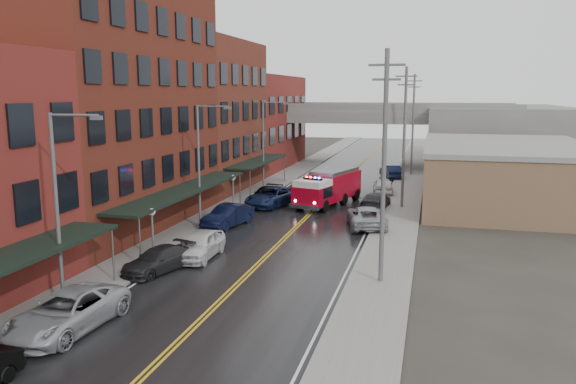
# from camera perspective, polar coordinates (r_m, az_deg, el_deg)

# --- Properties ---
(road) EXTENTS (11.00, 160.00, 0.02)m
(road) POSITION_cam_1_polar(r_m,az_deg,el_deg) (45.52, 2.03, -2.44)
(road) COLOR black
(road) RESTS_ON ground
(sidewalk_left) EXTENTS (3.00, 160.00, 0.15)m
(sidewalk_left) POSITION_cam_1_polar(r_m,az_deg,el_deg) (47.57, -6.59, -1.87)
(sidewalk_left) COLOR slate
(sidewalk_left) RESTS_ON ground
(sidewalk_right) EXTENTS (3.00, 160.00, 0.15)m
(sidewalk_right) POSITION_cam_1_polar(r_m,az_deg,el_deg) (44.55, 11.25, -2.82)
(sidewalk_right) COLOR slate
(sidewalk_right) RESTS_ON ground
(curb_left) EXTENTS (0.30, 160.00, 0.15)m
(curb_left) POSITION_cam_1_polar(r_m,az_deg,el_deg) (47.01, -4.71, -1.98)
(curb_left) COLOR gray
(curb_left) RESTS_ON ground
(curb_right) EXTENTS (0.30, 160.00, 0.15)m
(curb_right) POSITION_cam_1_polar(r_m,az_deg,el_deg) (44.67, 9.14, -2.72)
(curb_right) COLOR gray
(curb_right) RESTS_ON ground
(brick_building_b) EXTENTS (9.00, 20.00, 18.00)m
(brick_building_b) POSITION_cam_1_polar(r_m,az_deg,el_deg) (42.97, -17.82, 8.44)
(brick_building_b) COLOR #592717
(brick_building_b) RESTS_ON ground
(brick_building_c) EXTENTS (9.00, 15.00, 15.00)m
(brick_building_c) POSITION_cam_1_polar(r_m,az_deg,el_deg) (58.58, -8.56, 7.65)
(brick_building_c) COLOR maroon
(brick_building_c) RESTS_ON ground
(brick_building_far) EXTENTS (9.00, 20.00, 12.00)m
(brick_building_far) POSITION_cam_1_polar(r_m,az_deg,el_deg) (75.06, -3.30, 7.11)
(brick_building_far) COLOR maroon
(brick_building_far) RESTS_ON ground
(tan_building) EXTENTS (14.00, 22.00, 5.00)m
(tan_building) POSITION_cam_1_polar(r_m,az_deg,el_deg) (54.30, 21.17, 1.60)
(tan_building) COLOR #836546
(tan_building) RESTS_ON ground
(right_far_block) EXTENTS (18.00, 30.00, 8.00)m
(right_far_block) POSITION_cam_1_polar(r_m,az_deg,el_deg) (84.04, 20.30, 5.45)
(right_far_block) COLOR slate
(right_far_block) RESTS_ON ground
(awning_1) EXTENTS (2.60, 18.00, 3.09)m
(awning_1) POSITION_cam_1_polar(r_m,az_deg,el_deg) (40.77, -10.44, 0.19)
(awning_1) COLOR black
(awning_1) RESTS_ON ground
(awning_2) EXTENTS (2.60, 13.00, 3.09)m
(awning_2) POSITION_cam_1_polar(r_m,az_deg,el_deg) (56.94, -3.04, 3.12)
(awning_2) COLOR black
(awning_2) RESTS_ON ground
(globe_lamp_1) EXTENTS (0.44, 0.44, 3.12)m
(globe_lamp_1) POSITION_cam_1_polar(r_m,az_deg,el_deg) (34.28, -13.64, -2.95)
(globe_lamp_1) COLOR #59595B
(globe_lamp_1) RESTS_ON ground
(globe_lamp_2) EXTENTS (0.44, 0.44, 3.12)m
(globe_lamp_2) POSITION_cam_1_polar(r_m,az_deg,el_deg) (46.85, -5.62, 0.75)
(globe_lamp_2) COLOR #59595B
(globe_lamp_2) RESTS_ON ground
(street_lamp_0) EXTENTS (2.64, 0.22, 9.00)m
(street_lamp_0) POSITION_cam_1_polar(r_m,az_deg,el_deg) (27.17, -22.08, -0.60)
(street_lamp_0) COLOR #59595B
(street_lamp_0) RESTS_ON ground
(street_lamp_1) EXTENTS (2.64, 0.22, 9.00)m
(street_lamp_1) POSITION_cam_1_polar(r_m,az_deg,el_deg) (40.98, -8.75, 3.40)
(street_lamp_1) COLOR #59595B
(street_lamp_1) RESTS_ON ground
(street_lamp_2) EXTENTS (2.64, 0.22, 9.00)m
(street_lamp_2) POSITION_cam_1_polar(r_m,az_deg,el_deg) (55.97, -2.30, 5.27)
(street_lamp_2) COLOR #59595B
(street_lamp_2) RESTS_ON ground
(utility_pole_0) EXTENTS (1.80, 0.24, 12.00)m
(utility_pole_0) POSITION_cam_1_polar(r_m,az_deg,el_deg) (28.72, 9.73, 2.80)
(utility_pole_0) COLOR #59595B
(utility_pole_0) RESTS_ON ground
(utility_pole_1) EXTENTS (1.80, 0.24, 12.00)m
(utility_pole_1) POSITION_cam_1_polar(r_m,az_deg,el_deg) (48.59, 11.73, 5.66)
(utility_pole_1) COLOR #59595B
(utility_pole_1) RESTS_ON ground
(utility_pole_2) EXTENTS (1.80, 0.24, 12.00)m
(utility_pole_2) POSITION_cam_1_polar(r_m,az_deg,el_deg) (68.54, 12.58, 6.86)
(utility_pole_2) COLOR #59595B
(utility_pole_2) RESTS_ON ground
(overpass) EXTENTS (40.00, 10.00, 7.50)m
(overpass) POSITION_cam_1_polar(r_m,az_deg,el_deg) (76.10, 7.30, 7.07)
(overpass) COLOR slate
(overpass) RESTS_ON ground
(fire_truck) EXTENTS (5.16, 8.84, 3.08)m
(fire_truck) POSITION_cam_1_polar(r_m,az_deg,el_deg) (49.68, 4.07, 0.55)
(fire_truck) COLOR #A0071C
(fire_truck) RESTS_ON ground
(parked_car_left_2) EXTENTS (3.11, 6.07, 1.64)m
(parked_car_left_2) POSITION_cam_1_polar(r_m,az_deg,el_deg) (25.72, -21.52, -11.26)
(parked_car_left_2) COLOR #9DA0A4
(parked_car_left_2) RESTS_ON ground
(parked_car_left_3) EXTENTS (3.20, 5.01, 1.35)m
(parked_car_left_3) POSITION_cam_1_polar(r_m,az_deg,el_deg) (32.29, -13.03, -6.73)
(parked_car_left_3) COLOR #242426
(parked_car_left_3) RESTS_ON ground
(parked_car_left_4) EXTENTS (2.06, 4.89, 1.65)m
(parked_car_left_4) POSITION_cam_1_polar(r_m,az_deg,el_deg) (34.37, -8.95, -5.31)
(parked_car_left_4) COLOR silver
(parked_car_left_4) RESTS_ON ground
(parked_car_left_5) EXTENTS (2.87, 5.20, 1.62)m
(parked_car_left_5) POSITION_cam_1_polar(r_m,az_deg,el_deg) (42.08, -6.10, -2.41)
(parked_car_left_5) COLOR black
(parked_car_left_5) RESTS_ON ground
(parked_car_left_6) EXTENTS (4.44, 6.54, 1.66)m
(parked_car_left_6) POSITION_cam_1_polar(r_m,az_deg,el_deg) (49.32, -1.57, -0.49)
(parked_car_left_6) COLOR #14214B
(parked_car_left_6) RESTS_ON ground
(parked_car_left_7) EXTENTS (2.43, 4.91, 1.37)m
(parked_car_left_7) POSITION_cam_1_polar(r_m,az_deg,el_deg) (51.18, -2.27, -0.27)
(parked_car_left_7) COLOR black
(parked_car_left_7) RESTS_ON ground
(parked_car_right_0) EXTENTS (3.82, 6.11, 1.57)m
(parked_car_right_0) POSITION_cam_1_polar(r_m,az_deg,el_deg) (42.01, 7.94, -2.51)
(parked_car_right_0) COLOR #96989D
(parked_car_right_0) RESTS_ON ground
(parked_car_right_1) EXTENTS (2.47, 5.13, 1.44)m
(parked_car_right_1) POSITION_cam_1_polar(r_m,az_deg,el_deg) (48.69, 8.87, -0.88)
(parked_car_right_1) COLOR #252527
(parked_car_right_1) RESTS_ON ground
(parked_car_right_2) EXTENTS (2.42, 4.83, 1.58)m
(parked_car_right_2) POSITION_cam_1_polar(r_m,az_deg,el_deg) (56.13, 9.64, 0.63)
(parked_car_right_2) COLOR silver
(parked_car_right_2) RESTS_ON ground
(parked_car_right_3) EXTENTS (3.14, 5.03, 1.57)m
(parked_car_right_3) POSITION_cam_1_polar(r_m,az_deg,el_deg) (66.39, 10.41, 2.05)
(parked_car_right_3) COLOR black
(parked_car_right_3) RESTS_ON ground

